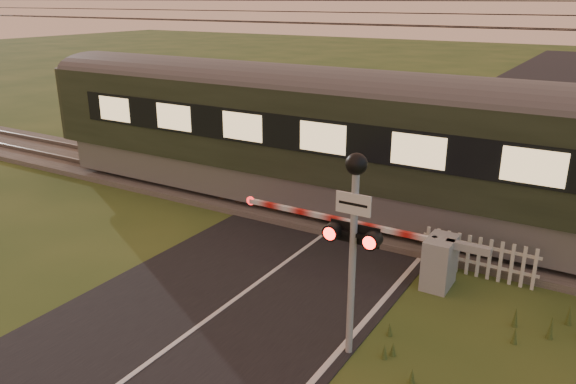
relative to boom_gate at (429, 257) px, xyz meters
The scene contains 7 objects.
ground 4.99m from the boom_gate, 131.77° to the right, with size 160.00×160.00×0.00m, color #2D471B.
road 5.15m from the boom_gate, 129.89° to the right, with size 6.00×140.00×0.03m.
track_bed 4.37m from the boom_gate, 139.54° to the left, with size 140.00×3.40×0.39m.
overhead_wires 6.67m from the boom_gate, 139.54° to the left, with size 120.00×0.62×0.62m.
boom_gate is the anchor object (origin of this frame).
crossing_signal 3.88m from the boom_gate, 96.69° to the right, with size 0.96×0.37×3.79m.
picket_fence 1.28m from the boom_gate, 45.73° to the left, with size 2.67×0.08×0.99m.
Camera 1 is at (6.50, -7.73, 6.16)m, focal length 35.00 mm.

